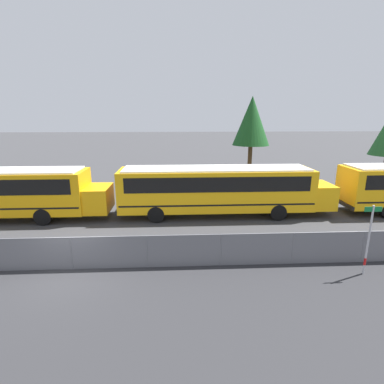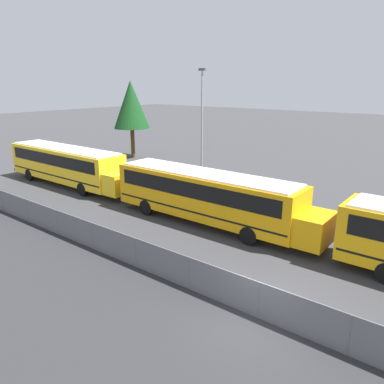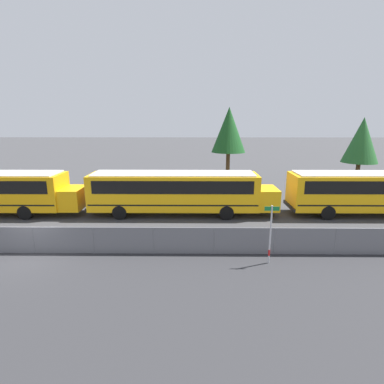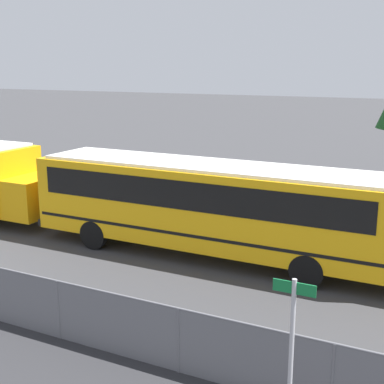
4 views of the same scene
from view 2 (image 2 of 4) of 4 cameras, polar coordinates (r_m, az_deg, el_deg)
name	(u,v)px [view 2 (image 2 of 4)]	position (r m, az deg, el deg)	size (l,w,h in m)	color
ground_plane	(257,318)	(14.41, 9.90, -18.34)	(200.00, 200.00, 0.00)	#38383A
fence	(258,300)	(14.01, 10.05, -15.83)	(68.76, 0.07, 1.45)	#9EA0A5
school_bus_0	(67,163)	(32.11, -18.47, 4.20)	(13.56, 2.60, 3.11)	yellow
school_bus_1	(209,194)	(21.97, 2.53, -0.31)	(13.56, 2.60, 3.11)	orange
light_pole	(202,121)	(32.19, 1.52, 10.77)	(0.60, 0.24, 9.27)	gray
tree_1	(131,105)	(42.23, -9.27, 12.97)	(3.91, 3.91, 8.39)	#51381E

